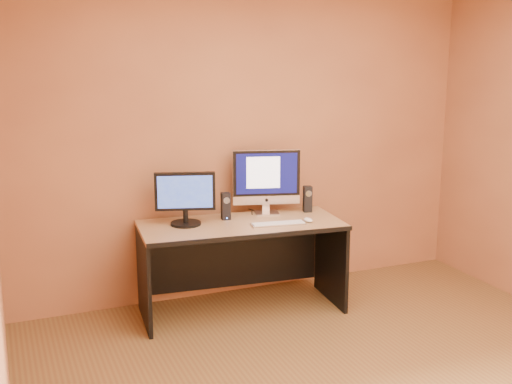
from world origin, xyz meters
TOP-DOWN VIEW (x-y plane):
  - walls at (0.00, 0.00)m, footprint 4.00×4.00m
  - desk at (-0.24, 1.56)m, footprint 1.62×0.83m
  - imac at (0.06, 1.76)m, footprint 0.59×0.35m
  - second_monitor at (-0.65, 1.68)m, footprint 0.52×0.36m
  - speaker_left at (-0.31, 1.71)m, footprint 0.07×0.08m
  - speaker_right at (0.40, 1.69)m, footprint 0.08×0.08m
  - keyboard at (0.00, 1.41)m, footprint 0.43×0.17m
  - mouse at (0.25, 1.39)m, footprint 0.06×0.10m
  - cable_a at (0.01, 1.84)m, footprint 0.09×0.20m
  - cable_b at (-0.04, 1.84)m, footprint 0.07×0.17m

SIDE VIEW (x-z plane):
  - desk at x=-0.24m, z-range 0.00..0.72m
  - cable_a at x=0.01m, z-range 0.72..0.73m
  - cable_b at x=-0.04m, z-range 0.72..0.73m
  - keyboard at x=0.00m, z-range 0.72..0.74m
  - mouse at x=0.25m, z-range 0.72..0.76m
  - speaker_left at x=-0.31m, z-range 0.72..0.94m
  - speaker_right at x=0.40m, z-range 0.72..0.94m
  - second_monitor at x=-0.65m, z-range 0.72..1.13m
  - imac at x=0.06m, z-range 0.72..1.26m
  - walls at x=0.00m, z-range 0.00..2.60m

